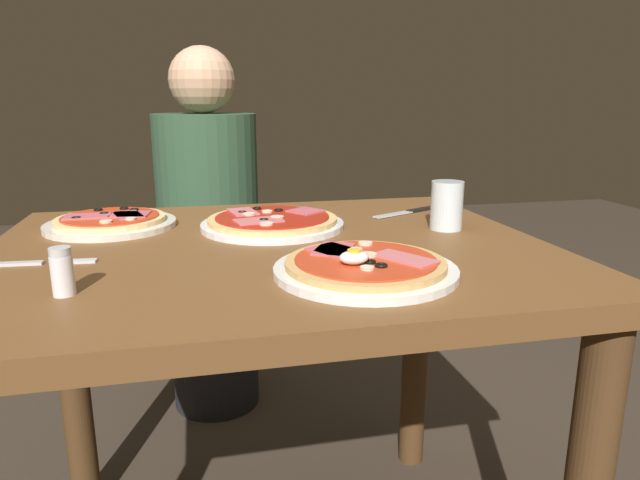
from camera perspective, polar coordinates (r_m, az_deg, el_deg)
dining_table at (r=1.07m, az=-4.94°, el=-7.39°), size 1.01×0.82×0.77m
pizza_foreground at (r=0.85m, az=4.61°, el=-2.71°), size 0.28×0.28×0.05m
pizza_across_left at (r=1.24m, az=-20.55°, el=1.74°), size 0.26×0.26×0.03m
pizza_across_right at (r=1.16m, az=-4.88°, el=1.83°), size 0.29×0.29×0.03m
water_glass_near at (r=1.17m, az=12.78°, el=3.12°), size 0.07×0.07×0.10m
fork at (r=1.01m, az=-26.90°, el=-2.10°), size 0.16×0.03×0.00m
knife at (r=1.33m, az=9.17°, el=2.90°), size 0.18×0.10×0.01m
salt_shaker at (r=0.83m, az=-24.82°, el=-2.96°), size 0.03×0.03×0.07m
diner_person at (r=1.85m, az=-11.14°, el=-0.54°), size 0.32×0.32×1.18m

